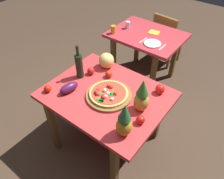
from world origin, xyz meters
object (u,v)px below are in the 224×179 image
object	(u,v)px
display_table	(107,101)
napkin_folded	(154,32)
pizza_board	(109,95)
eggplant	(69,88)
fork_utensil	(143,40)
knife_utensil	(162,47)
wine_bottle	(79,66)
drinking_glass_water	(128,25)
pineapple_right	(124,122)
dinner_plate	(152,44)
tomato_beside_pepper	(48,89)
pineapple_left	(142,97)
drinking_glass_juice	(113,29)
tomato_at_corner	(109,74)
melon	(106,60)
pizza	(108,93)
bell_pepper	(160,89)
background_table	(146,42)
tomato_near_board	(141,120)
dining_chair	(166,37)
tomato_by_bottle	(91,71)

from	to	relation	value
display_table	napkin_folded	distance (m)	1.39
pizza_board	eggplant	xyz separation A→B (m)	(-0.35, -0.18, 0.03)
fork_utensil	knife_utensil	bearing A→B (deg)	2.61
wine_bottle	drinking_glass_water	distance (m)	1.23
pineapple_right	dinner_plate	distance (m)	1.46
dinner_plate	napkin_folded	xyz separation A→B (m)	(-0.14, 0.28, -0.01)
eggplant	dinner_plate	distance (m)	1.29
pizza_board	tomato_beside_pepper	xyz separation A→B (m)	(-0.51, -0.31, 0.02)
pizza_board	knife_utensil	xyz separation A→B (m)	(-0.01, 1.09, -0.01)
pineapple_right	napkin_folded	size ratio (longest dim) A/B	2.34
wine_bottle	pineapple_left	distance (m)	0.75
drinking_glass_juice	drinking_glass_water	size ratio (longest dim) A/B	1.12
pineapple_right	eggplant	bearing A→B (deg)	172.73
tomato_at_corner	dinner_plate	size ratio (longest dim) A/B	0.34
knife_utensil	napkin_folded	size ratio (longest dim) A/B	1.29
display_table	pizza_board	size ratio (longest dim) A/B	2.65
wine_bottle	eggplant	distance (m)	0.26
melon	fork_utensil	world-z (taller)	melon
dinner_plate	fork_utensil	xyz separation A→B (m)	(-0.14, 0.00, -0.00)
pizza	bell_pepper	world-z (taller)	bell_pepper
background_table	tomato_beside_pepper	size ratio (longest dim) A/B	13.64
tomato_near_board	knife_utensil	xyz separation A→B (m)	(-0.42, 1.19, -0.03)
drinking_glass_juice	fork_utensil	world-z (taller)	drinking_glass_juice
display_table	pineapple_left	size ratio (longest dim) A/B	3.44
drinking_glass_water	pizza_board	bearing A→B (deg)	-62.78
tomato_beside_pepper	drinking_glass_juice	distance (m)	1.34
background_table	tomato_near_board	world-z (taller)	tomato_near_board
background_table	tomato_beside_pepper	distance (m)	1.60
bell_pepper	fork_utensil	distance (m)	1.00
wine_bottle	napkin_folded	size ratio (longest dim) A/B	2.61
background_table	napkin_folded	xyz separation A→B (m)	(0.05, 0.09, 0.13)
pineapple_left	drinking_glass_juice	bearing A→B (deg)	136.89
display_table	pizza	distance (m)	0.15
tomato_beside_pepper	dinner_plate	size ratio (longest dim) A/B	0.32
tomato_at_corner	tomato_beside_pepper	world-z (taller)	tomato_at_corner
drinking_glass_water	napkin_folded	xyz separation A→B (m)	(0.36, 0.11, -0.05)
tomato_near_board	pineapple_right	bearing A→B (deg)	-105.53
tomato_near_board	dining_chair	bearing A→B (deg)	109.96
display_table	drinking_glass_water	size ratio (longest dim) A/B	11.95
bell_pepper	tomato_at_corner	xyz separation A→B (m)	(-0.54, -0.11, -0.01)
tomato_at_corner	tomato_near_board	distance (m)	0.67
pizza_board	drinking_glass_water	distance (m)	1.42
pineapple_right	tomato_near_board	distance (m)	0.21
pizza	tomato_beside_pepper	distance (m)	0.59
pizza_board	eggplant	distance (m)	0.39
pineapple_left	tomato_near_board	distance (m)	0.20
tomato_near_board	melon	bearing A→B (deg)	147.93
dining_chair	tomato_by_bottle	world-z (taller)	tomato_by_bottle
tomato_beside_pepper	fork_utensil	xyz separation A→B (m)	(0.22, 1.40, -0.03)
dining_chair	pineapple_left	bearing A→B (deg)	114.38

